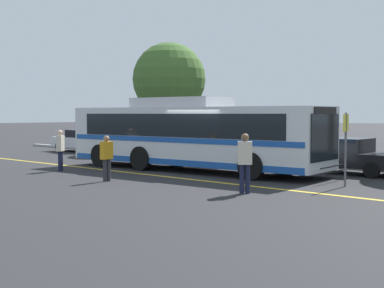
{
  "coord_description": "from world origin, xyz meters",
  "views": [
    {
      "loc": [
        13.56,
        -16.17,
        2.35
      ],
      "look_at": [
        -1.08,
        0.16,
        1.1
      ],
      "focal_mm": 50.0,
      "sensor_mm": 36.0,
      "label": 1
    }
  ],
  "objects": [
    {
      "name": "pedestrian_0",
      "position": [
        4.28,
        -3.49,
        1.01
      ],
      "size": [
        0.47,
        0.43,
        1.77
      ],
      "rotation": [
        0.0,
        0.0,
        0.65
      ],
      "color": "#191E38",
      "rests_on": "ground_plane"
    },
    {
      "name": "pedestrian_1",
      "position": [
        -5.07,
        -3.5,
        0.95
      ],
      "size": [
        0.43,
        0.47,
        1.68
      ],
      "rotation": [
        0.0,
        0.0,
        2.2
      ],
      "color": "#191E38",
      "rests_on": "ground_plane"
    },
    {
      "name": "parked_car_1",
      "position": [
        -6.98,
        3.59,
        0.76
      ],
      "size": [
        4.69,
        2.26,
        1.52
      ],
      "rotation": [
        0.0,
        0.0,
        -1.64
      ],
      "color": "black",
      "rests_on": "ground_plane"
    },
    {
      "name": "transit_bus",
      "position": [
        -1.1,
        0.16,
        1.51
      ],
      "size": [
        12.03,
        3.37,
        3.02
      ],
      "rotation": [
        0.0,
        0.0,
        -1.5
      ],
      "color": "silver",
      "rests_on": "ground_plane"
    },
    {
      "name": "tree_2",
      "position": [
        -9.72,
        7.68,
        4.48
      ],
      "size": [
        4.54,
        4.54,
        6.76
      ],
      "color": "#513823",
      "rests_on": "ground_plane"
    },
    {
      "name": "bus_stop_sign",
      "position": [
        5.81,
        -0.13,
        1.51
      ],
      "size": [
        0.07,
        0.4,
        2.38
      ],
      "rotation": [
        0.0,
        0.0,
        -1.5
      ],
      "color": "#59595E",
      "rests_on": "ground_plane"
    },
    {
      "name": "lane_strip_0",
      "position": [
        -1.08,
        -2.04,
        0.0
      ],
      "size": [
        31.58,
        0.2,
        0.01
      ],
      "primitive_type": "cube",
      "rotation": [
        0.0,
        0.0,
        1.57
      ],
      "color": "gold",
      "rests_on": "ground_plane"
    },
    {
      "name": "pedestrian_2",
      "position": [
        -0.97,
        -4.4,
        0.9
      ],
      "size": [
        0.23,
        0.43,
        1.59
      ],
      "rotation": [
        0.0,
        0.0,
        4.75
      ],
      "color": "#2D2D33",
      "rests_on": "ground_plane"
    },
    {
      "name": "parked_car_0",
      "position": [
        -13.27,
        3.72,
        0.7
      ],
      "size": [
        4.4,
        1.88,
        1.36
      ],
      "rotation": [
        0.0,
        0.0,
        1.55
      ],
      "color": "silver",
      "rests_on": "ground_plane"
    },
    {
      "name": "parked_car_2",
      "position": [
        -1.69,
        3.48,
        0.76
      ],
      "size": [
        4.05,
        2.18,
        1.53
      ],
      "rotation": [
        0.0,
        0.0,
        1.63
      ],
      "color": "maroon",
      "rests_on": "ground_plane"
    },
    {
      "name": "parked_car_3",
      "position": [
        4.07,
        3.51,
        0.7
      ],
      "size": [
        4.52,
        2.09,
        1.39
      ],
      "rotation": [
        0.0,
        0.0,
        -1.55
      ],
      "color": "black",
      "rests_on": "ground_plane"
    },
    {
      "name": "curb_strip",
      "position": [
        -1.08,
        5.11,
        0.07
      ],
      "size": [
        39.58,
        0.36,
        0.15
      ],
      "primitive_type": "cube",
      "color": "#99999E",
      "rests_on": "ground_plane"
    },
    {
      "name": "ground_plane",
      "position": [
        0.0,
        0.0,
        0.0
      ],
      "size": [
        220.0,
        220.0,
        0.0
      ],
      "primitive_type": "plane",
      "color": "#262628"
    }
  ]
}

